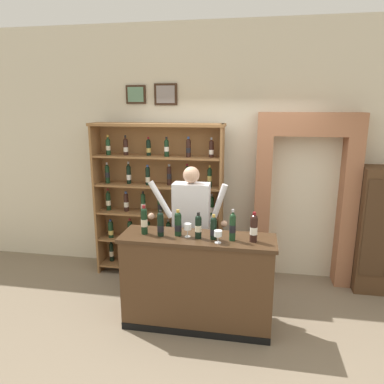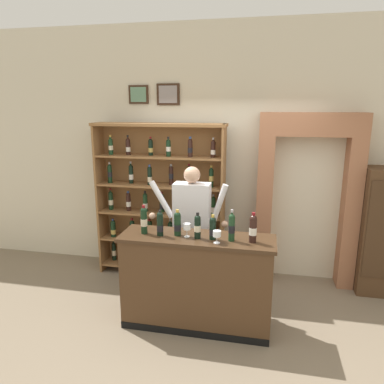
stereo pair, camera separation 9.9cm
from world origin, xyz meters
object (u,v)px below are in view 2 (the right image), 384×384
wine_shelf (161,198)px  tasting_bottle_bianco (178,223)px  tasting_bottle_prosecco (213,228)px  tasting_bottle_super_tuscan (253,228)px  shopkeeper (192,219)px  wine_glass_left (187,227)px  tasting_bottle_chianti (160,224)px  tasting_bottle_grappa (144,220)px  tasting_bottle_vin_santo (232,227)px  wine_glass_center (217,234)px  tasting_counter (197,282)px  tasting_bottle_brunello (198,226)px

wine_shelf → tasting_bottle_bianco: size_ratio=7.62×
tasting_bottle_prosecco → tasting_bottle_super_tuscan: 0.41m
shopkeeper → wine_glass_left: shopkeeper is taller
tasting_bottle_chianti → tasting_bottle_prosecco: bearing=0.3°
wine_shelf → wine_glass_left: wine_shelf is taller
wine_shelf → tasting_bottle_grappa: 1.21m
shopkeeper → tasting_bottle_vin_santo: (0.54, -0.59, 0.14)m
tasting_bottle_super_tuscan → tasting_bottle_prosecco: bearing=-179.4°
tasting_bottle_grappa → wine_glass_center: size_ratio=2.41×
tasting_counter → shopkeeper: 0.79m
tasting_bottle_vin_santo → tasting_bottle_super_tuscan: size_ratio=1.06×
tasting_bottle_prosecco → tasting_bottle_bianco: bearing=173.3°
tasting_bottle_chianti → tasting_bottle_bianco: tasting_bottle_bianco is taller
tasting_bottle_bianco → wine_glass_left: bearing=-16.3°
wine_shelf → tasting_bottle_brunello: 1.44m
tasting_bottle_prosecco → wine_glass_left: bearing=177.2°
shopkeeper → tasting_bottle_bianco: (-0.04, -0.54, 0.12)m
tasting_bottle_super_tuscan → wine_glass_left: bearing=179.2°
tasting_bottle_chianti → tasting_bottle_vin_santo: 0.76m
wine_glass_center → tasting_bottle_bianco: bearing=162.1°
tasting_counter → wine_shelf: bearing=122.2°
tasting_bottle_grappa → tasting_bottle_vin_santo: (0.95, -0.03, -0.00)m
tasting_counter → shopkeeper: bearing=107.0°
tasting_bottle_chianti → tasting_bottle_brunello: 0.40m
tasting_bottle_super_tuscan → tasting_bottle_brunello: bearing=-179.8°
tasting_bottle_super_tuscan → tasting_bottle_vin_santo: bearing=-178.5°
tasting_bottle_vin_santo → tasting_counter: bearing=173.5°
wine_shelf → tasting_counter: 1.52m
tasting_bottle_prosecco → wine_glass_center: (0.06, -0.10, -0.03)m
wine_shelf → tasting_counter: size_ratio=1.31×
tasting_bottle_super_tuscan → wine_shelf: bearing=137.5°
tasting_bottle_grappa → tasting_bottle_bianco: bearing=3.2°
wine_shelf → wine_glass_center: size_ratio=16.48×
tasting_bottle_chianti → tasting_bottle_super_tuscan: tasting_bottle_super_tuscan is taller
wine_glass_left → tasting_bottle_prosecco: bearing=-2.8°
tasting_bottle_bianco → wine_glass_left: size_ratio=1.93×
tasting_bottle_prosecco → wine_glass_center: 0.12m
shopkeeper → wine_glass_left: size_ratio=11.55×
tasting_bottle_chianti → tasting_counter: bearing=6.4°
tasting_counter → tasting_bottle_chianti: size_ratio=5.85×
tasting_bottle_grappa → shopkeeper: bearing=54.0°
tasting_bottle_bianco → tasting_bottle_vin_santo: tasting_bottle_vin_santo is taller
tasting_bottle_chianti → tasting_bottle_brunello: tasting_bottle_chianti is taller
tasting_bottle_chianti → tasting_bottle_bianco: bearing=15.0°
tasting_bottle_chianti → tasting_bottle_prosecco: tasting_bottle_chianti is taller
shopkeeper → tasting_counter: bearing=-73.0°
tasting_bottle_vin_santo → tasting_bottle_super_tuscan: tasting_bottle_vin_santo is taller
tasting_bottle_grappa → wine_glass_center: bearing=-8.6°
shopkeeper → tasting_bottle_brunello: size_ratio=6.10×
tasting_bottle_bianco → tasting_bottle_vin_santo: (0.58, -0.05, 0.02)m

